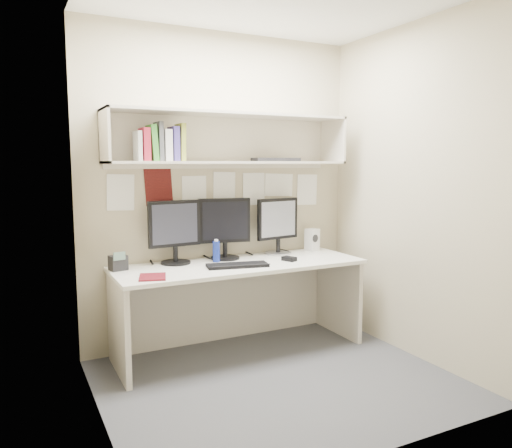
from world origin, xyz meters
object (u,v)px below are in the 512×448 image
monitor_left (175,230)px  keyboard (237,265)px  maroon_notebook (153,277)px  desk (240,307)px  monitor_center (225,226)px  speaker (312,240)px  monitor_right (278,224)px  desk_phone (118,263)px

monitor_left → keyboard: monitor_left is taller
maroon_notebook → desk: bearing=30.7°
monitor_center → speaker: monitor_center is taller
maroon_notebook → monitor_right: bearing=34.9°
keyboard → speaker: bearing=32.2°
monitor_left → speaker: 1.30m
desk → desk_phone: bearing=169.9°
monitor_left → monitor_right: bearing=-5.4°
monitor_center → maroon_notebook: bearing=-139.4°
desk → keyboard: (-0.07, -0.12, 0.38)m
monitor_center → monitor_left: bearing=-169.1°
desk → monitor_right: (0.47, 0.22, 0.63)m
monitor_left → speaker: (1.29, -0.00, -0.17)m
monitor_center → speaker: size_ratio=2.54×
keyboard → speaker: 0.97m
desk → desk_phone: 1.03m
desk → speaker: (0.83, 0.22, 0.46)m
desk → desk_phone: desk_phone is taller
monitor_right → desk_phone: size_ratio=3.35×
monitor_right → monitor_left: bearing=170.8°
desk → monitor_right: size_ratio=4.09×
monitor_left → keyboard: (0.39, -0.34, -0.26)m
monitor_left → monitor_center: bearing=-5.4°
monitor_right → maroon_notebook: size_ratio=2.21×
speaker → keyboard: bearing=-173.8°
monitor_left → desk_phone: bearing=-178.6°
monitor_left → maroon_notebook: (-0.30, -0.41, -0.27)m
monitor_right → desk_phone: monitor_right is taller
monitor_left → monitor_right: (0.93, 0.00, -0.01)m
maroon_notebook → desk_phone: 0.40m
speaker → maroon_notebook: bearing=-179.9°
speaker → desk_phone: speaker is taller
monitor_left → keyboard: bearing=-46.8°
desk_phone → speaker: bearing=-9.5°
keyboard → speaker: (0.91, 0.34, 0.09)m
speaker → desk: bearing=-179.7°
desk → monitor_left: (-0.46, 0.22, 0.64)m
speaker → monitor_center: bearing=165.5°
desk_phone → monitor_center: bearing=-7.7°
monitor_center → desk: bearing=-70.2°
monitor_center → monitor_right: monitor_center is taller
desk → maroon_notebook: size_ratio=9.03×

